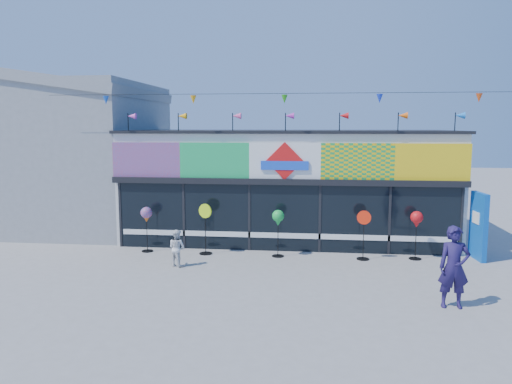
% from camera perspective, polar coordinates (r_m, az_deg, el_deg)
% --- Properties ---
extents(ground, '(80.00, 80.00, 0.00)m').
position_cam_1_polar(ground, '(13.99, 2.37, -10.19)').
color(ground, gray).
rests_on(ground, ground).
extents(kite_shop, '(16.00, 5.70, 5.31)m').
position_cam_1_polar(kite_shop, '(19.38, 3.72, 0.98)').
color(kite_shop, white).
rests_on(kite_shop, ground).
extents(neighbour_building, '(8.18, 7.20, 6.87)m').
position_cam_1_polar(neighbour_building, '(23.09, -21.81, 4.39)').
color(neighbour_building, gray).
rests_on(neighbour_building, ground).
extents(blue_sign, '(0.26, 1.09, 2.16)m').
position_cam_1_polar(blue_sign, '(17.53, 24.08, -3.55)').
color(blue_sign, '#0B51B0').
rests_on(blue_sign, ground).
extents(spinner_0, '(0.39, 0.39, 1.54)m').
position_cam_1_polar(spinner_0, '(17.32, -12.41, -2.69)').
color(spinner_0, black).
rests_on(spinner_0, ground).
extents(spinner_1, '(0.46, 0.43, 1.70)m').
position_cam_1_polar(spinner_1, '(16.74, -5.81, -4.07)').
color(spinner_1, black).
rests_on(spinner_1, ground).
extents(spinner_2, '(0.39, 0.39, 1.55)m').
position_cam_1_polar(spinner_2, '(16.28, 2.54, -3.13)').
color(spinner_2, black).
rests_on(spinner_2, ground).
extents(spinner_3, '(0.45, 0.41, 1.59)m').
position_cam_1_polar(spinner_3, '(16.36, 12.19, -4.69)').
color(spinner_3, black).
rests_on(spinner_3, ground).
extents(spinner_4, '(0.40, 0.40, 1.57)m').
position_cam_1_polar(spinner_4, '(16.74, 17.88, -3.15)').
color(spinner_4, black).
rests_on(spinner_4, ground).
extents(adult_man, '(0.72, 0.47, 1.95)m').
position_cam_1_polar(adult_man, '(12.70, 21.69, -7.99)').
color(adult_man, '#201647').
rests_on(adult_man, ground).
extents(child, '(0.64, 0.54, 1.14)m').
position_cam_1_polar(child, '(15.51, -9.02, -6.32)').
color(child, silver).
rests_on(child, ground).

